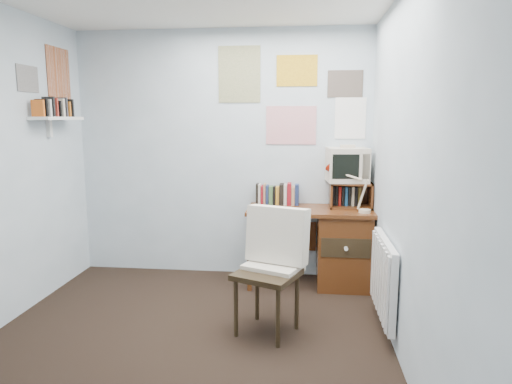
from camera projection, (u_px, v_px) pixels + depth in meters
ground at (179, 355)px, 3.16m from camera, size 3.50×3.50×0.00m
back_wall at (222, 155)px, 4.68m from camera, size 3.00×0.02×2.50m
right_wall at (412, 180)px, 2.80m from camera, size 0.02×3.50×2.50m
desk at (337, 245)px, 4.42m from camera, size 1.20×0.55×0.76m
desk_chair at (267, 274)px, 3.42m from camera, size 0.61×0.60×0.93m
desk_lamp at (365, 191)px, 4.17m from camera, size 0.31×0.28×0.40m
tv_riser at (350, 195)px, 4.44m from camera, size 0.40×0.30×0.25m
crt_tv at (347, 163)px, 4.42m from camera, size 0.41×0.39×0.36m
book_row at (286, 194)px, 4.58m from camera, size 0.60×0.14×0.22m
radiator at (384, 278)px, 3.48m from camera, size 0.09×0.80×0.60m
wall_shelf at (57, 118)px, 4.13m from camera, size 0.20×0.62×0.24m
posters_back at (291, 95)px, 4.50m from camera, size 1.20×0.01×0.90m
posters_left at (44, 75)px, 4.08m from camera, size 0.01×0.70×0.60m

